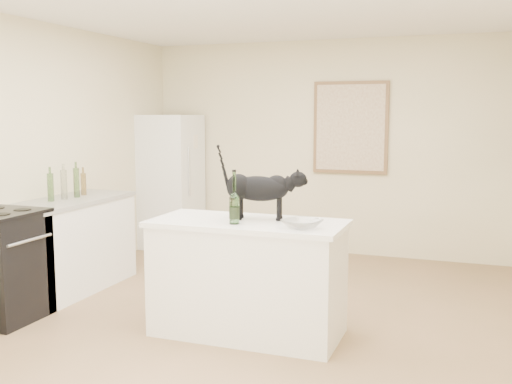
# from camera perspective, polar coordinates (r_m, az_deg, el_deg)

# --- Properties ---
(floor) EXTENTS (5.50, 5.50, 0.00)m
(floor) POSITION_cam_1_polar(r_m,az_deg,el_deg) (5.04, -1.03, -12.42)
(floor) COLOR #906D4C
(floor) RESTS_ON ground
(wall_back) EXTENTS (4.50, 0.00, 4.50)m
(wall_back) POSITION_cam_1_polar(r_m,az_deg,el_deg) (7.38, 6.72, 4.21)
(wall_back) COLOR beige
(wall_back) RESTS_ON ground
(wall_left) EXTENTS (0.00, 5.50, 5.50)m
(wall_left) POSITION_cam_1_polar(r_m,az_deg,el_deg) (5.96, -21.71, 2.94)
(wall_left) COLOR beige
(wall_left) RESTS_ON ground
(island_base) EXTENTS (1.44, 0.67, 0.86)m
(island_base) POSITION_cam_1_polar(r_m,az_deg,el_deg) (4.70, -0.79, -8.42)
(island_base) COLOR white
(island_base) RESTS_ON floor
(island_top) EXTENTS (1.50, 0.70, 0.04)m
(island_top) POSITION_cam_1_polar(r_m,az_deg,el_deg) (4.60, -0.80, -3.02)
(island_top) COLOR white
(island_top) RESTS_ON island_base
(left_cabinets) EXTENTS (0.60, 1.40, 0.86)m
(left_cabinets) POSITION_cam_1_polar(r_m,az_deg,el_deg) (6.12, -17.33, -5.00)
(left_cabinets) COLOR white
(left_cabinets) RESTS_ON floor
(left_countertop) EXTENTS (0.62, 1.44, 0.04)m
(left_countertop) POSITION_cam_1_polar(r_m,az_deg,el_deg) (6.04, -17.49, -0.83)
(left_countertop) COLOR gray
(left_countertop) RESTS_ON left_cabinets
(stove) EXTENTS (0.60, 0.60, 0.90)m
(stove) POSITION_cam_1_polar(r_m,az_deg,el_deg) (5.45, -23.13, -6.58)
(stove) COLOR black
(stove) RESTS_ON floor
(fridge) EXTENTS (0.68, 0.68, 1.70)m
(fridge) POSITION_cam_1_polar(r_m,az_deg,el_deg) (7.75, -8.21, 1.00)
(fridge) COLOR white
(fridge) RESTS_ON floor
(artwork_frame) EXTENTS (0.90, 0.03, 1.10)m
(artwork_frame) POSITION_cam_1_polar(r_m,az_deg,el_deg) (7.28, 9.01, 6.10)
(artwork_frame) COLOR brown
(artwork_frame) RESTS_ON wall_back
(artwork_canvas) EXTENTS (0.82, 0.00, 1.02)m
(artwork_canvas) POSITION_cam_1_polar(r_m,az_deg,el_deg) (7.26, 8.98, 6.09)
(artwork_canvas) COLOR beige
(artwork_canvas) RESTS_ON wall_back
(black_cat) EXTENTS (0.64, 0.31, 0.43)m
(black_cat) POSITION_cam_1_polar(r_m,az_deg,el_deg) (4.63, 0.22, 0.01)
(black_cat) COLOR black
(black_cat) RESTS_ON island_top
(wine_bottle) EXTENTS (0.09, 0.09, 0.36)m
(wine_bottle) POSITION_cam_1_polar(r_m,az_deg,el_deg) (4.44, -2.10, -0.79)
(wine_bottle) COLOR #2D6327
(wine_bottle) RESTS_ON island_top
(glass_bowl) EXTENTS (0.35, 0.35, 0.07)m
(glass_bowl) POSITION_cam_1_polar(r_m,az_deg,el_deg) (4.29, 4.40, -3.07)
(glass_bowl) COLOR white
(glass_bowl) RESTS_ON island_top
(fridge_paper) EXTENTS (0.01, 0.13, 0.17)m
(fridge_paper) POSITION_cam_1_polar(r_m,az_deg,el_deg) (7.59, -5.81, 4.81)
(fridge_paper) COLOR white
(fridge_paper) RESTS_ON fridge
(counter_bottle_cluster) EXTENTS (0.12, 0.53, 0.29)m
(counter_bottle_cluster) POSITION_cam_1_polar(r_m,az_deg,el_deg) (6.06, -17.52, 0.67)
(counter_bottle_cluster) COLOR #909C91
(counter_bottle_cluster) RESTS_ON left_countertop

